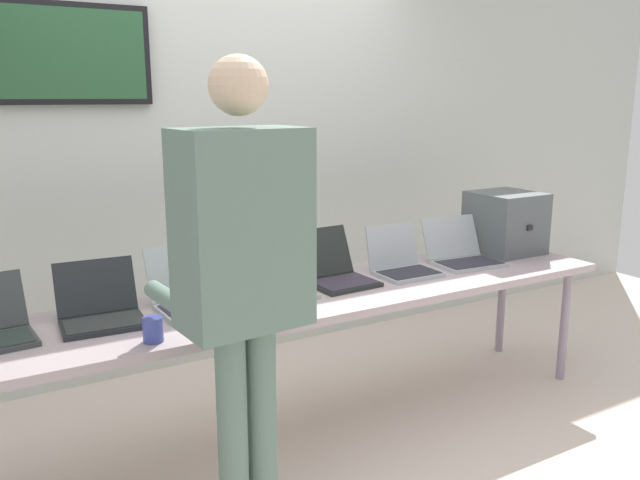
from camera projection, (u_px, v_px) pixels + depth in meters
name	position (u px, v px, depth m)	size (l,w,h in m)	color
ground	(314.00, 429.00, 3.30)	(8.00, 8.00, 0.04)	beige
back_wall	(220.00, 147.00, 3.94)	(8.00, 0.11, 2.69)	beige
workbench	(314.00, 301.00, 3.15)	(3.33, 0.70, 0.72)	#B6A2A6
equipment_box	(505.00, 222.00, 3.91)	(0.38, 0.39, 0.37)	#50585A
laptop_station_1	(100.00, 309.00, 2.71)	(0.36, 0.36, 0.24)	#232629
laptop_station_2	(189.00, 294.00, 2.91)	(0.33, 0.37, 0.26)	#A9B3B4
laptop_station_3	(268.00, 284.00, 3.07)	(0.39, 0.37, 0.25)	#ADB0B6
laptop_station_4	(335.00, 271.00, 3.29)	(0.34, 0.39, 0.26)	#212624
laptop_station_5	(402.00, 263.00, 3.46)	(0.33, 0.30, 0.25)	#AAB2B7
laptop_station_6	(462.00, 253.00, 3.68)	(0.40, 0.38, 0.25)	#A9B0B4
person	(242.00, 264.00, 2.22)	(0.47, 0.61, 1.80)	slate
coffee_mug	(153.00, 330.00, 2.49)	(0.08, 0.08, 0.10)	#3C469D
paper_sheet	(282.00, 310.00, 2.87)	(0.28, 0.34, 0.00)	white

